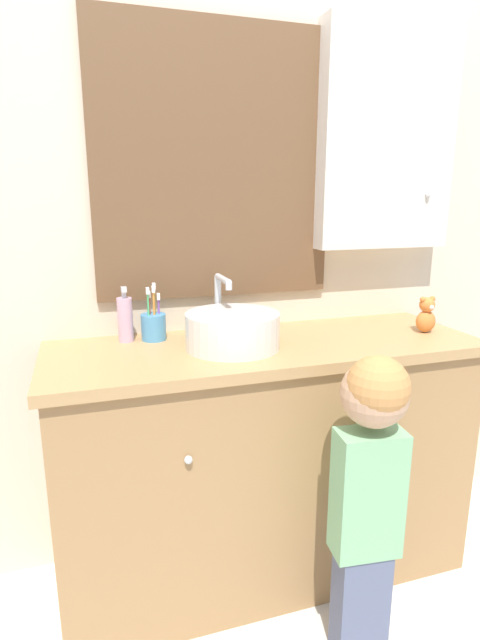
{
  "coord_description": "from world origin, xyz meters",
  "views": [
    {
      "loc": [
        -0.57,
        -1.14,
        1.35
      ],
      "look_at": [
        -0.11,
        0.3,
        0.97
      ],
      "focal_mm": 28.0,
      "sensor_mm": 36.0,
      "label": 1
    }
  ],
  "objects_px": {
    "toothbrush_holder": "(154,325)",
    "teddy_bear": "(426,315)",
    "soap_dispenser": "(125,319)",
    "child_figure": "(369,471)",
    "sink_basin": "(232,329)"
  },
  "relations": [
    {
      "from": "toothbrush_holder",
      "to": "teddy_bear",
      "type": "bearing_deg",
      "value": -11.79
    },
    {
      "from": "soap_dispenser",
      "to": "child_figure",
      "type": "xyz_separation_m",
      "value": [
        0.59,
        -0.59,
        -0.34
      ]
    },
    {
      "from": "toothbrush_holder",
      "to": "child_figure",
      "type": "bearing_deg",
      "value": -49.24
    },
    {
      "from": "sink_basin",
      "to": "soap_dispenser",
      "type": "bearing_deg",
      "value": 151.87
    },
    {
      "from": "teddy_bear",
      "to": "toothbrush_holder",
      "type": "bearing_deg",
      "value": 168.21
    },
    {
      "from": "child_figure",
      "to": "teddy_bear",
      "type": "xyz_separation_m",
      "value": [
        0.45,
        0.38,
        0.32
      ]
    },
    {
      "from": "sink_basin",
      "to": "soap_dispenser",
      "type": "height_order",
      "value": "sink_basin"
    },
    {
      "from": "child_figure",
      "to": "teddy_bear",
      "type": "distance_m",
      "value": 0.67
    },
    {
      "from": "sink_basin",
      "to": "teddy_bear",
      "type": "xyz_separation_m",
      "value": [
        0.71,
        -0.03,
        0.0
      ]
    },
    {
      "from": "sink_basin",
      "to": "child_figure",
      "type": "distance_m",
      "value": 0.59
    },
    {
      "from": "sink_basin",
      "to": "teddy_bear",
      "type": "bearing_deg",
      "value": -2.57
    },
    {
      "from": "sink_basin",
      "to": "teddy_bear",
      "type": "relative_size",
      "value": 2.7
    },
    {
      "from": "sink_basin",
      "to": "toothbrush_holder",
      "type": "relative_size",
      "value": 1.84
    },
    {
      "from": "sink_basin",
      "to": "toothbrush_holder",
      "type": "bearing_deg",
      "value": 144.34
    },
    {
      "from": "child_figure",
      "to": "teddy_bear",
      "type": "bearing_deg",
      "value": 40.65
    }
  ]
}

